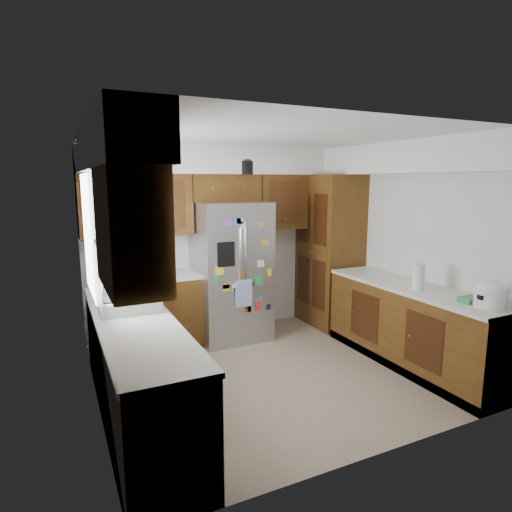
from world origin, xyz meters
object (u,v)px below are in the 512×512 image
at_px(pantry, 329,251).
at_px(paper_towel, 419,277).
at_px(fridge, 231,271).
at_px(rice_cooker, 491,294).

relative_size(pantry, paper_towel, 7.66).
xyz_separation_m(fridge, paper_towel, (1.40, -1.82, 0.16)).
bearing_deg(fridge, pantry, -2.06).
distance_m(fridge, rice_cooker, 2.99).
bearing_deg(fridge, paper_towel, -52.55).
xyz_separation_m(pantry, paper_towel, (-0.10, -1.77, -0.01)).
height_order(pantry, rice_cooker, pantry).
bearing_deg(paper_towel, pantry, 86.68).
xyz_separation_m(pantry, fridge, (-1.50, 0.05, -0.17)).
bearing_deg(pantry, fridge, 177.94).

